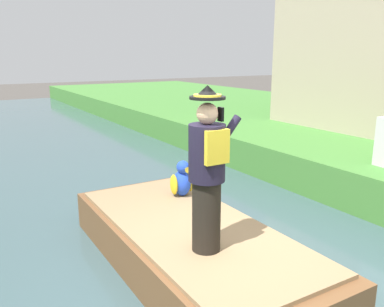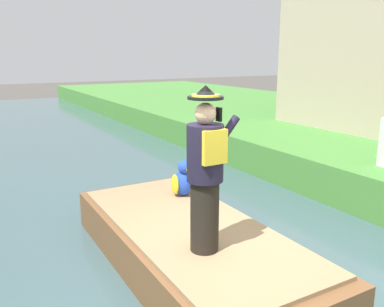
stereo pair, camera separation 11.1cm
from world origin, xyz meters
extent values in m
plane|color=#4C4742|center=(0.00, 0.00, 0.00)|extent=(80.00, 80.00, 0.00)
cube|color=#3D565B|center=(0.00, 0.00, 0.05)|extent=(6.72, 48.00, 0.10)
cube|color=brown|center=(0.00, 0.75, 0.38)|extent=(1.83, 4.21, 0.56)
cube|color=#997A56|center=(0.00, 0.75, 0.69)|extent=(1.68, 3.88, 0.05)
cylinder|color=black|center=(-0.21, 0.07, 1.12)|extent=(0.32, 0.32, 0.82)
cylinder|color=black|center=(-0.21, 0.07, 1.84)|extent=(0.40, 0.40, 0.62)
cube|color=gold|center=(-0.21, -0.12, 1.94)|extent=(0.28, 0.06, 0.36)
sphere|color=#DBA884|center=(-0.21, 0.07, 2.27)|extent=(0.23, 0.23, 0.23)
cylinder|color=black|center=(-0.21, 0.07, 2.43)|extent=(0.38, 0.38, 0.03)
cone|color=black|center=(-0.21, 0.07, 2.50)|extent=(0.26, 0.26, 0.12)
cylinder|color=gold|center=(-0.21, 0.07, 2.46)|extent=(0.29, 0.29, 0.02)
cylinder|color=black|center=(0.01, 0.03, 2.02)|extent=(0.38, 0.09, 0.43)
cube|color=black|center=(-0.08, 0.01, 2.26)|extent=(0.03, 0.08, 0.15)
ellipsoid|color=blue|center=(0.46, 1.79, 0.91)|extent=(0.26, 0.32, 0.40)
sphere|color=blue|center=(0.46, 1.75, 1.18)|extent=(0.20, 0.20, 0.20)
cone|color=yellow|center=(0.46, 1.65, 1.17)|extent=(0.09, 0.09, 0.09)
ellipsoid|color=yellow|center=(0.32, 1.79, 0.91)|extent=(0.08, 0.20, 0.32)
ellipsoid|color=yellow|center=(0.60, 1.79, 0.91)|extent=(0.08, 0.20, 0.32)
camera|label=1|loc=(-2.55, -3.47, 2.87)|focal=38.08mm
camera|label=2|loc=(-2.45, -3.52, 2.87)|focal=38.08mm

